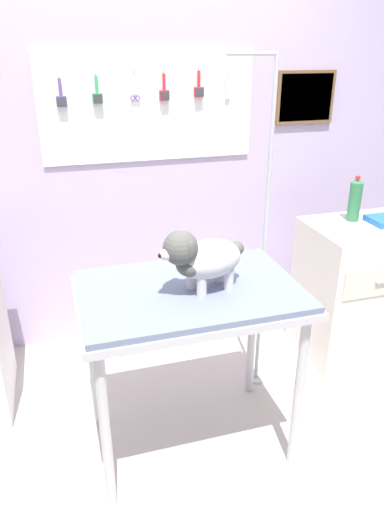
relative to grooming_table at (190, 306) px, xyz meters
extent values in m
cube|color=#B4ADA4|center=(-0.03, -0.15, -0.79)|extent=(4.40, 4.00, 0.04)
cube|color=#B5A4C8|center=(-0.03, 1.13, 0.38)|extent=(4.00, 0.06, 2.30)
cube|color=white|center=(0.07, 1.09, 0.72)|extent=(1.27, 0.02, 0.62)
cylinder|color=gray|center=(-0.42, 1.08, 0.90)|extent=(0.01, 0.02, 0.01)
cylinder|color=#5C488F|center=(-0.42, 1.07, 0.84)|extent=(0.02, 0.02, 0.09)
cube|color=#5C488F|center=(-0.42, 1.07, 0.77)|extent=(0.06, 0.02, 0.06)
cube|color=#333338|center=(-0.42, 1.06, 0.77)|extent=(0.05, 0.01, 0.05)
cylinder|color=gray|center=(-0.23, 1.08, 0.91)|extent=(0.01, 0.02, 0.01)
cylinder|color=#379C5F|center=(-0.23, 1.07, 0.85)|extent=(0.02, 0.02, 0.09)
cube|color=#379C5F|center=(-0.23, 1.07, 0.78)|extent=(0.06, 0.02, 0.06)
cube|color=#333338|center=(-0.23, 1.06, 0.78)|extent=(0.05, 0.01, 0.05)
cylinder|color=gray|center=(-0.01, 1.08, 0.92)|extent=(0.01, 0.02, 0.01)
cube|color=silver|center=(-0.02, 1.07, 0.85)|extent=(0.01, 0.00, 0.11)
cube|color=silver|center=(-0.01, 1.07, 0.85)|extent=(0.01, 0.00, 0.11)
torus|color=#694690|center=(-0.03, 1.07, 0.78)|extent=(0.03, 0.01, 0.03)
torus|color=#694690|center=(0.00, 1.07, 0.78)|extent=(0.03, 0.01, 0.03)
cylinder|color=gray|center=(0.16, 1.08, 0.91)|extent=(0.01, 0.02, 0.01)
cylinder|color=red|center=(0.16, 1.07, 0.86)|extent=(0.02, 0.02, 0.09)
cube|color=red|center=(0.16, 1.07, 0.79)|extent=(0.06, 0.02, 0.06)
cube|color=#333338|center=(0.16, 1.06, 0.79)|extent=(0.05, 0.01, 0.05)
cylinder|color=gray|center=(0.37, 1.08, 0.93)|extent=(0.01, 0.02, 0.01)
cylinder|color=red|center=(0.37, 1.07, 0.87)|extent=(0.02, 0.02, 0.09)
cube|color=red|center=(0.37, 1.07, 0.80)|extent=(0.06, 0.02, 0.06)
cube|color=#333338|center=(0.37, 1.06, 0.80)|extent=(0.05, 0.01, 0.05)
cylinder|color=gray|center=(0.55, 1.08, 0.90)|extent=(0.01, 0.02, 0.01)
cube|color=silver|center=(0.55, 1.07, 0.82)|extent=(0.03, 0.01, 0.13)
cube|color=brown|center=(1.08, 1.09, 0.75)|extent=(0.40, 0.02, 0.32)
cube|color=#B07956|center=(1.08, 1.08, 0.75)|extent=(0.36, 0.01, 0.29)
cylinder|color=#B7B7BC|center=(-0.43, -0.27, -0.37)|extent=(0.04, 0.04, 0.80)
cylinder|color=#B7B7BC|center=(0.43, -0.27, -0.37)|extent=(0.04, 0.04, 0.80)
cylinder|color=#B7B7BC|center=(-0.43, 0.27, -0.37)|extent=(0.04, 0.04, 0.80)
cylinder|color=#B7B7BC|center=(0.43, 0.27, -0.37)|extent=(0.04, 0.04, 0.80)
cube|color=#B7B7BC|center=(0.00, 0.00, 0.05)|extent=(0.98, 0.65, 0.03)
cube|color=slate|center=(0.00, 0.00, 0.08)|extent=(0.95, 0.64, 0.03)
cylinder|color=#B7B7BC|center=(0.51, 0.35, -0.77)|extent=(0.11, 0.11, 0.01)
cylinder|color=#B7B7BC|center=(0.51, 0.35, 0.13)|extent=(0.02, 0.02, 1.80)
cylinder|color=#B7B7BC|center=(0.39, 0.35, 1.02)|extent=(0.24, 0.02, 0.02)
cylinder|color=silver|center=(0.03, -0.09, 0.14)|extent=(0.04, 0.04, 0.10)
cylinder|color=silver|center=(0.01, 0.00, 0.14)|extent=(0.04, 0.04, 0.10)
cylinder|color=silver|center=(0.16, -0.06, 0.14)|extent=(0.04, 0.04, 0.10)
cylinder|color=silver|center=(0.14, 0.03, 0.14)|extent=(0.04, 0.04, 0.10)
ellipsoid|color=silver|center=(0.08, -0.03, 0.23)|extent=(0.32, 0.24, 0.16)
ellipsoid|color=#50504A|center=(-0.02, -0.05, 0.22)|extent=(0.13, 0.15, 0.09)
sphere|color=#50504A|center=(-0.06, -0.06, 0.31)|extent=(0.14, 0.14, 0.14)
ellipsoid|color=silver|center=(-0.12, -0.07, 0.29)|extent=(0.08, 0.07, 0.05)
sphere|color=black|center=(-0.14, -0.08, 0.29)|extent=(0.02, 0.02, 0.02)
ellipsoid|color=#50504A|center=(-0.03, -0.12, 0.32)|extent=(0.05, 0.04, 0.08)
ellipsoid|color=#50504A|center=(-0.05, 0.00, 0.32)|extent=(0.05, 0.04, 0.08)
sphere|color=#50504A|center=(0.21, 0.00, 0.25)|extent=(0.06, 0.06, 0.06)
cube|color=silver|center=(1.24, 0.49, -0.35)|extent=(0.68, 0.52, 0.85)
cylinder|color=#2D7044|center=(1.20, 0.59, 0.20)|extent=(0.07, 0.07, 0.23)
cone|color=#2D7044|center=(1.20, 0.59, 0.32)|extent=(0.07, 0.07, 0.02)
cylinder|color=red|center=(1.20, 0.59, 0.34)|extent=(0.03, 0.03, 0.02)
camera|label=1|loc=(-0.51, -1.77, 1.06)|focal=33.50mm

